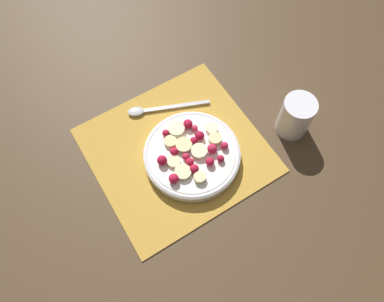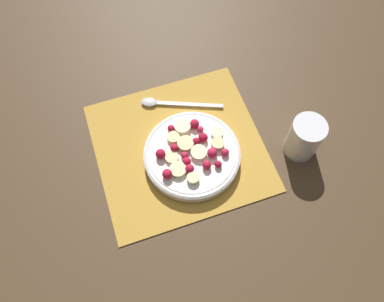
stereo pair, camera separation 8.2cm
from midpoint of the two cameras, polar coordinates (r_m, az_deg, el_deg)
The scene contains 5 objects.
ground_plane at distance 0.86m, azimuth 0.74°, elevation 0.26°, with size 3.00×3.00×0.00m, color #4C3823.
placemat at distance 0.86m, azimuth 0.74°, elevation 0.35°, with size 0.38×0.36×0.01m.
fruit_bowl at distance 0.83m, azimuth 2.78°, elevation -0.74°, with size 0.22×0.22×0.05m.
spoon at distance 0.91m, azimuth -1.41°, elevation 7.08°, with size 0.19×0.09×0.01m.
drinking_glass at distance 0.87m, azimuth 19.34°, elevation 1.64°, with size 0.07×0.07×0.10m.
Camera 2 is at (0.10, 0.38, 0.77)m, focal length 35.00 mm.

